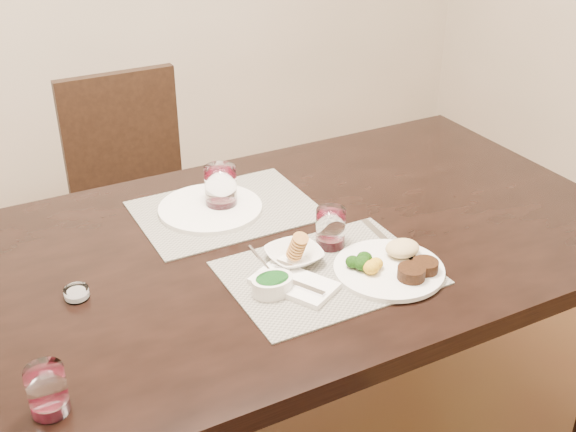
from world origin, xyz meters
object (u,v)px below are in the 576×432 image
wine_glass_near (330,230)px  steak_knife (399,249)px  dinner_plate (394,265)px  cracker_bowl (294,255)px  far_plate (210,208)px  chair_far (135,188)px

wine_glass_near → steak_knife: bearing=-36.7°
dinner_plate → cracker_bowl: bearing=127.6°
far_plate → steak_knife: bearing=-51.3°
dinner_plate → steak_knife: (0.06, 0.07, -0.01)m
steak_knife → wine_glass_near: size_ratio=2.52×
steak_knife → far_plate: 0.52m
steak_knife → far_plate: same height
wine_glass_near → cracker_bowl: bearing=-168.5°
cracker_bowl → far_plate: (-0.08, 0.33, -0.01)m
chair_far → wine_glass_near: chair_far is taller
cracker_bowl → wine_glass_near: bearing=11.5°
dinner_plate → far_plate: dinner_plate is taller
chair_far → wine_glass_near: size_ratio=9.16×
steak_knife → wine_glass_near: wine_glass_near is taller
chair_far → far_plate: 0.76m
wine_glass_near → far_plate: bearing=121.8°
chair_far → cracker_bowl: 1.08m
far_plate → cracker_bowl: bearing=-76.9°
steak_knife → cracker_bowl: (-0.25, 0.08, 0.01)m
chair_far → dinner_plate: size_ratio=3.54×
steak_knife → far_plate: (-0.32, 0.40, 0.00)m
chair_far → far_plate: chair_far is taller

